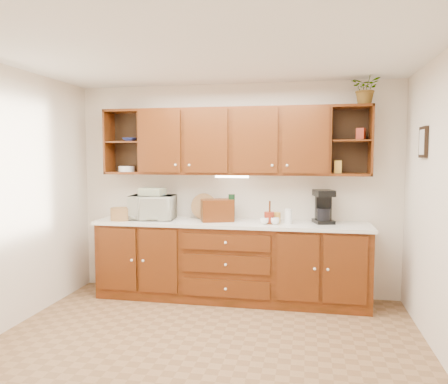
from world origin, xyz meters
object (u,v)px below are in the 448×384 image
at_px(microwave, 153,207).
at_px(bread_box, 217,210).
at_px(potted_plant, 366,89).
at_px(coffee_maker, 324,207).

relative_size(microwave, bread_box, 1.43).
xyz_separation_m(microwave, potted_plant, (2.49, 0.08, 1.38)).
relative_size(bread_box, potted_plant, 1.07).
height_order(bread_box, coffee_maker, coffee_maker).
distance_m(bread_box, potted_plant, 2.19).
height_order(microwave, bread_box, microwave).
xyz_separation_m(coffee_maker, potted_plant, (0.44, -0.03, 1.34)).
height_order(microwave, coffee_maker, coffee_maker).
height_order(bread_box, potted_plant, potted_plant).
distance_m(coffee_maker, potted_plant, 1.41).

